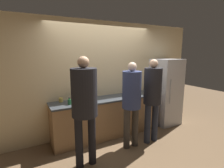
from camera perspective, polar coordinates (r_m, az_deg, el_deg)
ground_plane at (r=4.00m, az=0.96°, el=-18.05°), size 14.00×14.00×0.00m
wall_back at (r=4.12m, az=-3.22°, el=1.91°), size 5.20×0.06×2.60m
counter at (r=4.09m, az=-1.36°, el=-10.56°), size 2.55×0.60×0.89m
refrigerator at (r=4.88m, az=17.00°, el=-2.39°), size 0.64×0.70×1.73m
person_left at (r=2.84m, az=-8.99°, el=-5.29°), size 0.42×0.42×1.84m
person_center at (r=3.43m, az=6.42°, el=-4.31°), size 0.37×0.37×1.72m
person_right at (r=3.70m, az=13.07°, el=-2.97°), size 0.37×0.37×1.77m
fruit_bowl at (r=3.83m, az=-8.38°, el=-4.44°), size 0.29×0.29×0.12m
utensil_crock at (r=3.71m, az=-11.73°, el=-4.55°), size 0.09×0.09×0.27m
bottle_green at (r=3.54m, az=-13.72°, el=-5.64°), size 0.07×0.07×0.14m
cup_yellow at (r=3.77m, az=-16.34°, el=-5.01°), size 0.08×0.08×0.09m
cup_red at (r=3.48m, az=-11.34°, el=-6.15°), size 0.07×0.07×0.08m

